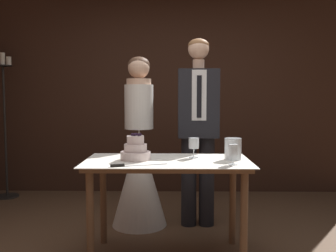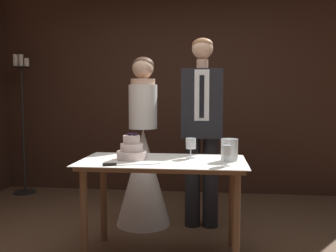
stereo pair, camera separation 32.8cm
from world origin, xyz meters
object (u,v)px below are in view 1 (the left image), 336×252
bride (139,164)px  wine_glass_middle (233,151)px  cake_table (167,173)px  wine_glass_near (194,144)px  candle_stand (5,123)px  groom (198,124)px  tiered_cake (136,151)px  hurricane_candle (233,149)px  cake_knife (128,165)px

bride → wine_glass_middle: bearing=-49.6°
cake_table → bride: bearing=111.7°
wine_glass_near → candle_stand: candle_stand is taller
wine_glass_near → groom: (0.07, 0.60, 0.13)m
tiered_cake → bride: bearing=92.9°
hurricane_candle → tiered_cake: bearing=-178.5°
cake_knife → wine_glass_near: size_ratio=2.49×
wine_glass_middle → bride: bearing=130.4°
cake_knife → hurricane_candle: hurricane_candle is taller
hurricane_candle → groom: groom is taller
cake_table → wine_glass_near: 0.33m
cake_table → wine_glass_middle: (0.49, -0.19, 0.21)m
cake_knife → cake_table: bearing=24.9°
cake_table → wine_glass_near: wine_glass_near is taller
candle_stand → cake_knife: bearing=-48.0°
cake_knife → groom: (0.57, 0.98, 0.23)m
cake_knife → hurricane_candle: (0.80, 0.29, 0.07)m
cake_table → bride: (-0.29, 0.72, -0.06)m
wine_glass_middle → groom: groom is taller
cake_knife → groom: 1.15m
cake_table → tiered_cake: 0.31m
wine_glass_near → candle_stand: 2.79m
candle_stand → wine_glass_middle: bearing=-36.8°
tiered_cake → groom: size_ratio=0.13×
tiered_cake → candle_stand: 2.49m
tiered_cake → wine_glass_middle: size_ratio=1.59×
hurricane_candle → bride: 1.09m
tiered_cake → wine_glass_middle: (0.74, -0.20, 0.03)m
cake_table → hurricane_candle: hurricane_candle is taller
cake_knife → tiered_cake: bearing=66.5°
cake_table → tiered_cake: size_ratio=5.44×
hurricane_candle → candle_stand: (-2.58, 1.69, 0.08)m
wine_glass_middle → candle_stand: size_ratio=0.08×
cake_table → cake_knife: bearing=-137.2°
wine_glass_near → bride: size_ratio=0.10×
cake_table → bride: 0.78m
wine_glass_middle → hurricane_candle: hurricane_candle is taller
bride → groom: bearing=-0.1°
cake_table → cake_knife: size_ratio=3.18×
wine_glass_near → wine_glass_middle: wine_glass_near is taller
cake_knife → candle_stand: (-1.79, 1.98, 0.15)m
bride → candle_stand: 2.06m
tiered_cake → bride: 0.75m
cake_knife → hurricane_candle: size_ratio=2.38×
wine_glass_middle → bride: size_ratio=0.09×
hurricane_candle → groom: bearing=108.6°
tiered_cake → cake_knife: (-0.03, -0.27, -0.07)m
hurricane_candle → bride: (-0.81, 0.69, -0.25)m
cake_table → groom: size_ratio=0.71×
hurricane_candle → cake_table: bearing=-176.3°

